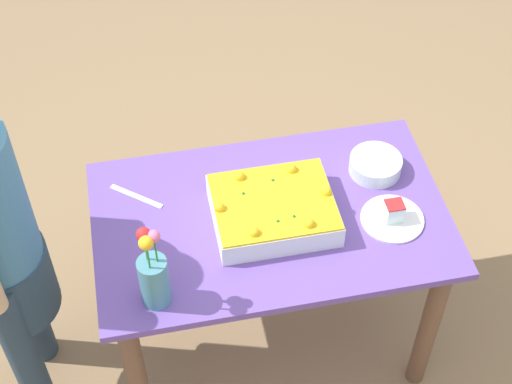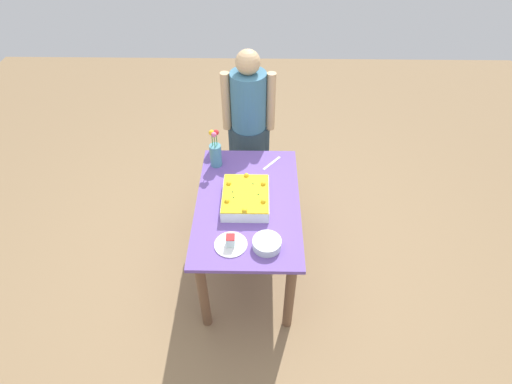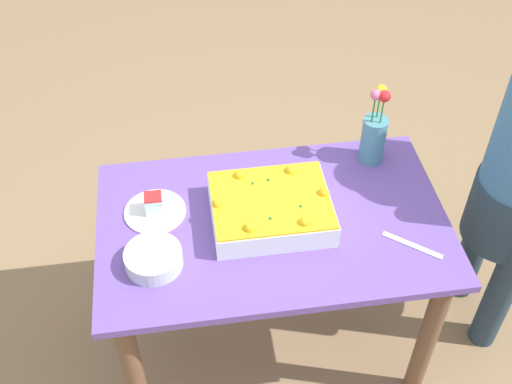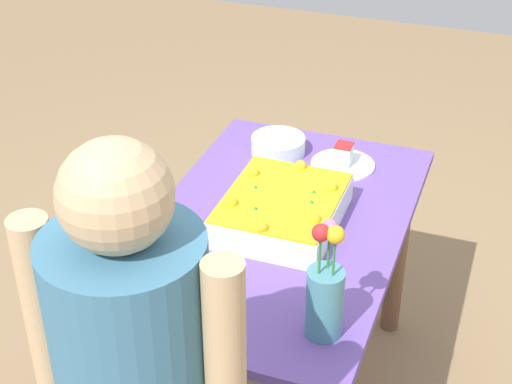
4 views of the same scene
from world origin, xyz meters
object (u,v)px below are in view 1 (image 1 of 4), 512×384
Objects in this scene: cake_knife at (136,196)px; flower_vase at (154,276)px; serving_plate_with_slice at (393,216)px; fruit_bowl at (375,165)px; sheet_cake at (273,210)px.

cake_knife is 0.46m from flower_vase.
serving_plate_with_slice is 0.23m from fruit_bowl.
flower_vase is at bearing -149.61° from sheet_cake.
serving_plate_with_slice is 0.67× the size of flower_vase.
sheet_cake is 0.50m from flower_vase.
sheet_cake is at bearing 168.06° from serving_plate_with_slice.
fruit_bowl is at bearing -143.79° from cake_knife.
serving_plate_with_slice is at bearing 11.39° from flower_vase.
serving_plate_with_slice reaches higher than cake_knife.
serving_plate_with_slice is 1.03× the size of cake_knife.
sheet_cake is 0.49m from cake_knife.
cake_knife is at bearing 92.90° from flower_vase.
fruit_bowl is (0.41, 0.15, -0.02)m from sheet_cake.
sheet_cake is 0.40m from serving_plate_with_slice.
flower_vase reaches higher than cake_knife.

